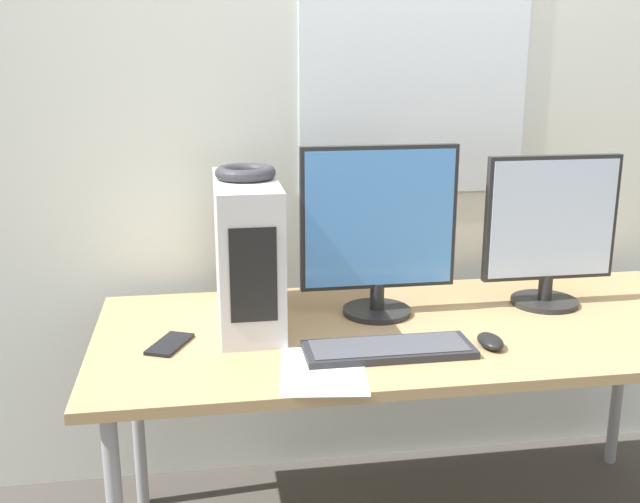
% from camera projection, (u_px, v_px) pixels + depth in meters
% --- Properties ---
extents(wall_back, '(8.00, 0.07, 2.70)m').
position_uv_depth(wall_back, '(382.00, 88.00, 2.48)').
color(wall_back, silver).
rests_on(wall_back, ground_plane).
extents(desk, '(1.85, 0.80, 0.71)m').
position_uv_depth(desk, '(421.00, 341.00, 2.16)').
color(desk, tan).
rests_on(desk, ground_plane).
extents(pc_tower, '(0.17, 0.47, 0.42)m').
position_uv_depth(pc_tower, '(247.00, 252.00, 2.13)').
color(pc_tower, silver).
rests_on(pc_tower, desk).
extents(headphones, '(0.17, 0.17, 0.04)m').
position_uv_depth(headphones, '(245.00, 173.00, 2.07)').
color(headphones, '#333338').
rests_on(headphones, pc_tower).
extents(monitor_main, '(0.46, 0.20, 0.50)m').
position_uv_depth(monitor_main, '(379.00, 229.00, 2.17)').
color(monitor_main, black).
rests_on(monitor_main, desk).
extents(monitor_right_near, '(0.41, 0.20, 0.46)m').
position_uv_depth(monitor_right_near, '(550.00, 230.00, 2.26)').
color(monitor_right_near, black).
rests_on(monitor_right_near, desk).
extents(keyboard, '(0.44, 0.16, 0.02)m').
position_uv_depth(keyboard, '(389.00, 349.00, 1.95)').
color(keyboard, '#28282D').
rests_on(keyboard, desk).
extents(mouse, '(0.06, 0.11, 0.03)m').
position_uv_depth(mouse, '(490.00, 341.00, 1.99)').
color(mouse, black).
rests_on(mouse, desk).
extents(cell_phone, '(0.13, 0.17, 0.01)m').
position_uv_depth(cell_phone, '(170.00, 344.00, 2.00)').
color(cell_phone, black).
rests_on(cell_phone, desk).
extents(paper_sheet_left, '(0.25, 0.32, 0.00)m').
position_uv_depth(paper_sheet_left, '(323.00, 370.00, 1.85)').
color(paper_sheet_left, white).
rests_on(paper_sheet_left, desk).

